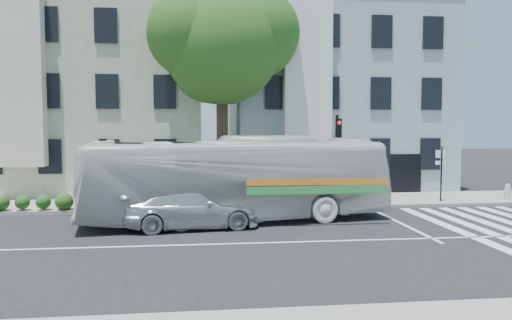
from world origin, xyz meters
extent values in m
plane|color=black|center=(0.00, 0.00, 0.00)|extent=(120.00, 120.00, 0.00)
cube|color=gray|center=(0.00, 8.00, 0.07)|extent=(80.00, 4.00, 0.15)
cube|color=gray|center=(-7.00, 15.00, 5.50)|extent=(12.00, 10.00, 11.00)
cube|color=#8FA1AA|center=(7.00, 15.00, 5.50)|extent=(12.00, 10.00, 11.00)
cylinder|color=#2D2116|center=(0.00, 8.50, 2.60)|extent=(0.56, 0.56, 5.20)
sphere|color=#154215|center=(0.00, 8.50, 7.50)|extent=(5.60, 5.60, 5.60)
sphere|color=#154215|center=(1.60, 8.90, 8.20)|extent=(4.40, 4.40, 4.40)
sphere|color=#154215|center=(-1.40, 8.20, 8.00)|extent=(4.20, 4.20, 4.20)
sphere|color=#154215|center=(0.30, 9.70, 9.20)|extent=(3.80, 3.80, 3.80)
sphere|color=#154215|center=(-0.60, 9.10, 6.50)|extent=(3.40, 3.40, 3.40)
imported|color=silver|center=(0.32, 3.69, 1.66)|extent=(4.64, 12.22, 3.32)
imported|color=silver|center=(-1.43, 2.60, 0.72)|extent=(2.58, 5.17, 1.44)
cylinder|color=black|center=(4.95, 6.05, 2.09)|extent=(0.14, 0.14, 4.19)
cube|color=black|center=(4.95, 5.80, 3.59)|extent=(0.32, 0.28, 0.85)
sphere|color=red|center=(4.95, 5.67, 3.84)|extent=(0.16, 0.16, 0.16)
cylinder|color=white|center=(4.95, 5.90, 2.59)|extent=(0.43, 0.13, 0.44)
cylinder|color=silver|center=(13.64, 6.80, 0.47)|extent=(0.25, 0.25, 0.64)
sphere|color=silver|center=(13.64, 6.80, 0.82)|extent=(0.23, 0.23, 0.23)
cylinder|color=silver|center=(13.64, 6.80, 0.55)|extent=(0.42, 0.15, 0.15)
cylinder|color=black|center=(10.23, 6.75, 1.45)|extent=(0.07, 0.07, 2.59)
cube|color=white|center=(10.23, 6.85, 2.38)|extent=(0.46, 0.16, 0.36)
cube|color=white|center=(10.23, 6.85, 1.96)|extent=(0.46, 0.16, 0.19)
camera|label=1|loc=(-1.14, -15.47, 3.74)|focal=35.00mm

